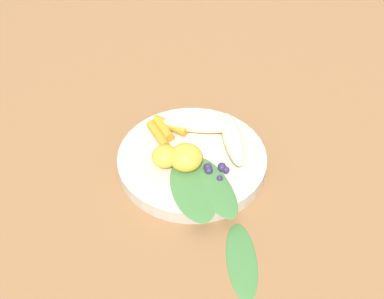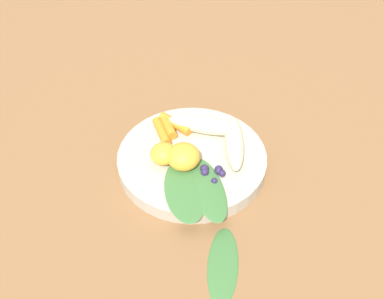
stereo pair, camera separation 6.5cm
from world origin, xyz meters
name	(u,v)px [view 1 (the left image)]	position (x,y,z in m)	size (l,w,h in m)	color
ground_plane	(192,164)	(0.00, 0.00, 0.00)	(2.40, 2.40, 0.00)	brown
bowl	(192,159)	(0.00, 0.00, 0.01)	(0.24, 0.24, 0.02)	#B2AD9E
banana_peeled_left	(200,124)	(0.06, -0.01, 0.04)	(0.13, 0.03, 0.03)	beige
banana_peeled_right	(232,138)	(0.03, -0.06, 0.04)	(0.13, 0.03, 0.03)	beige
orange_segment_near	(186,157)	(-0.03, 0.01, 0.04)	(0.05, 0.05, 0.04)	#F4A833
orange_segment_far	(165,156)	(-0.02, 0.04, 0.04)	(0.04, 0.04, 0.03)	#F4A833
carrot_front	(170,125)	(0.06, 0.04, 0.03)	(0.02, 0.02, 0.06)	orange
carrot_mid_left	(164,130)	(0.05, 0.05, 0.03)	(0.02, 0.02, 0.05)	orange
carrot_mid_right	(158,134)	(0.03, 0.06, 0.03)	(0.02, 0.02, 0.06)	orange
blueberry_pile	(213,169)	(-0.04, -0.04, 0.03)	(0.03, 0.07, 0.01)	#2D234C
kale_leaf_left	(192,189)	(-0.08, -0.01, 0.03)	(0.13, 0.06, 0.01)	#3D7038
kale_leaf_right	(214,186)	(-0.07, -0.04, 0.03)	(0.13, 0.05, 0.01)	#3D7038
kale_leaf_stray	(242,259)	(-0.17, -0.08, 0.00)	(0.12, 0.04, 0.01)	#3D7038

